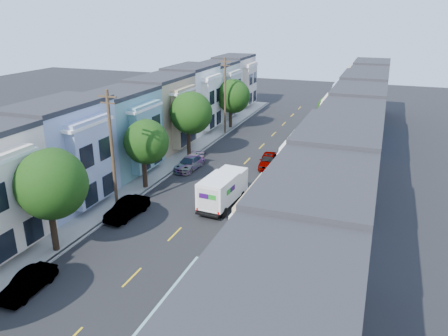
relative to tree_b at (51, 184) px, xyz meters
name	(u,v)px	position (x,y,z in m)	size (l,w,h in m)	color
ground	(175,234)	(6.30, 5.06, -5.07)	(160.00, 160.00, 0.00)	black
road_slab	(239,170)	(6.30, 20.06, -5.06)	(12.00, 70.00, 0.02)	black
curb_left	(186,163)	(0.25, 20.06, -5.00)	(0.30, 70.00, 0.15)	gray
curb_right	(296,176)	(12.35, 20.06, -5.00)	(0.30, 70.00, 0.15)	gray
sidewalk_left	(176,161)	(-1.05, 20.06, -5.00)	(2.60, 70.00, 0.15)	gray
sidewalk_right	(308,178)	(13.65, 20.06, -5.00)	(2.60, 70.00, 0.15)	gray
centerline	(239,170)	(6.30, 20.06, -5.07)	(0.12, 70.00, 0.01)	gold
townhouse_row_left	(145,158)	(-4.85, 20.06, -5.07)	(5.00, 70.00, 8.50)	beige
townhouse_row_right	(348,184)	(17.45, 20.06, -5.07)	(5.00, 70.00, 8.50)	beige
tree_b	(51,184)	(0.00, 0.00, 0.00)	(4.70, 4.70, 7.44)	black
tree_c	(145,142)	(0.00, 12.21, -0.51)	(4.09, 4.09, 6.64)	black
tree_d	(190,113)	(0.00, 22.02, 0.10)	(4.70, 4.70, 7.54)	black
tree_e	(233,96)	(0.00, 36.09, -0.50)	(4.70, 4.70, 6.94)	black
tree_far_r	(328,109)	(13.20, 35.38, -1.13)	(3.10, 3.10, 5.54)	black
utility_pole_near	(112,152)	(0.00, 7.06, 0.08)	(1.60, 0.26, 10.00)	#42301E
utility_pole_far	(225,96)	(0.00, 33.06, 0.08)	(1.60, 0.26, 10.00)	#42301E
fedex_truck	(223,189)	(7.89, 11.07, -3.49)	(2.27, 5.89, 2.83)	white
lead_sedan	(268,161)	(9.00, 21.93, -4.33)	(1.75, 4.57, 1.48)	black
parked_left_b	(28,283)	(1.40, -4.36, -4.44)	(1.33, 3.76, 1.25)	black
parked_left_c	(127,209)	(1.40, 6.41, -4.35)	(1.52, 4.31, 1.44)	silver
parked_left_d	(190,163)	(1.40, 18.44, -4.41)	(1.86, 4.42, 1.33)	#320A06
parked_right_a	(199,292)	(11.20, -1.72, -4.38)	(2.28, 4.95, 1.38)	#2F3237
parked_right_b	(230,248)	(11.20, 3.65, -4.46)	(1.29, 3.67, 1.22)	silver
parked_right_c	(289,163)	(11.20, 22.05, -4.35)	(2.37, 5.15, 1.43)	black
parked_right_d	(307,137)	(11.20, 32.46, -4.36)	(1.51, 4.29, 1.43)	black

